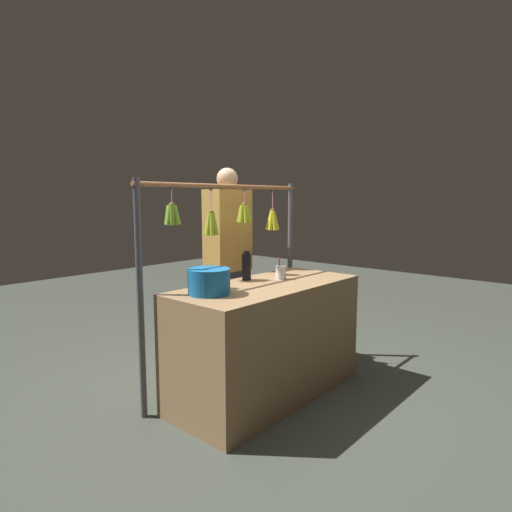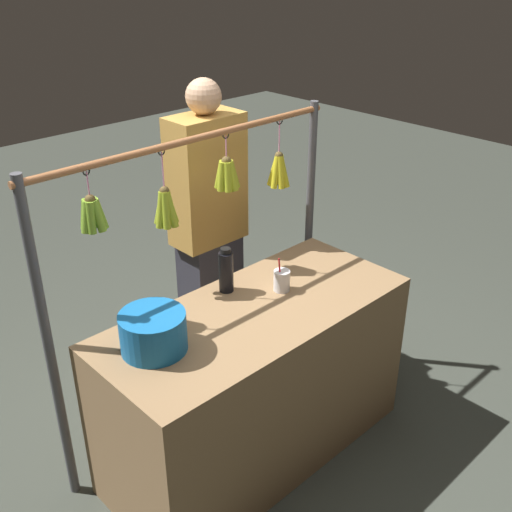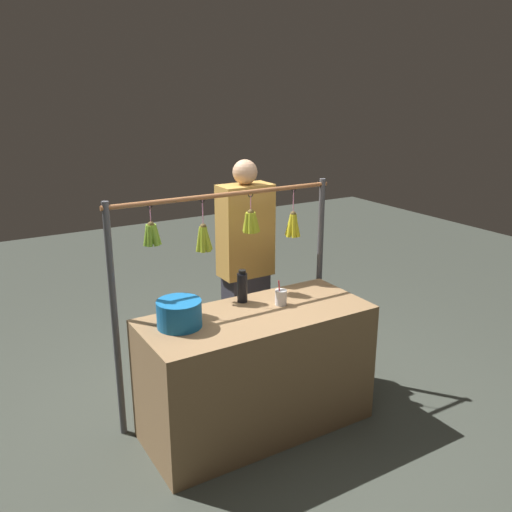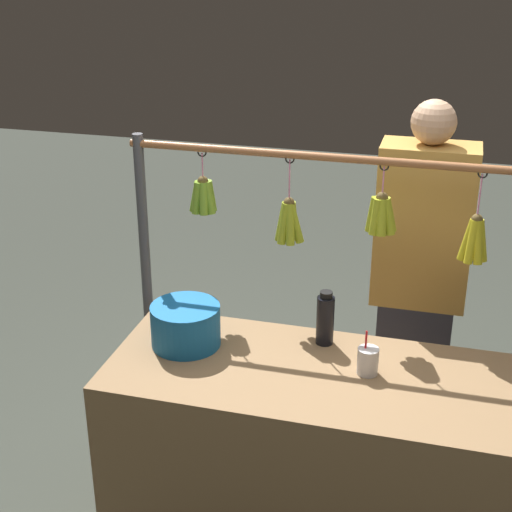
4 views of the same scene
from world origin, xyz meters
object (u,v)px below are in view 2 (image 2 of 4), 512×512
object	(u,v)px
blue_bucket	(153,332)
drink_cup	(282,280)
vendor_person	(209,234)
water_bottle	(226,271)

from	to	relation	value
blue_bucket	drink_cup	xyz separation A→B (m)	(-0.72, 0.03, -0.03)
vendor_person	water_bottle	bearing A→B (deg)	58.00
water_bottle	blue_bucket	world-z (taller)	water_bottle
water_bottle	vendor_person	size ratio (longest dim) A/B	0.13
vendor_person	drink_cup	bearing A→B (deg)	79.23
water_bottle	drink_cup	world-z (taller)	water_bottle
water_bottle	drink_cup	bearing A→B (deg)	137.10
blue_bucket	drink_cup	world-z (taller)	drink_cup
water_bottle	vendor_person	xyz separation A→B (m)	(-0.33, -0.53, -0.10)
drink_cup	vendor_person	xyz separation A→B (m)	(-0.13, -0.71, -0.04)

